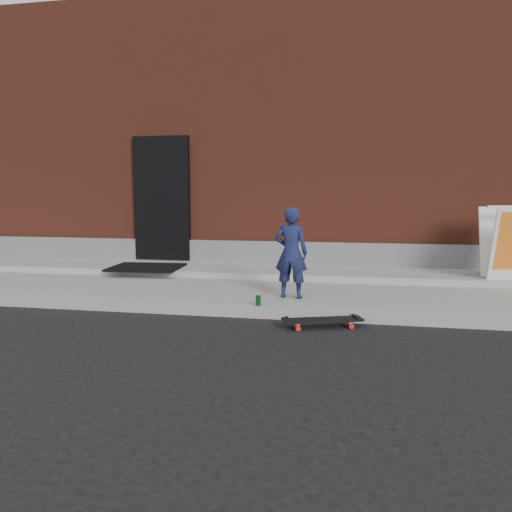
% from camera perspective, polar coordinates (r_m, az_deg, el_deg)
% --- Properties ---
extents(ground, '(80.00, 80.00, 0.00)m').
position_cam_1_polar(ground, '(5.99, 2.56, -7.28)').
color(ground, black).
rests_on(ground, ground).
extents(sidewalk, '(20.00, 3.00, 0.15)m').
position_cam_1_polar(sidewalk, '(7.42, 4.27, -3.88)').
color(sidewalk, gray).
rests_on(sidewalk, ground).
extents(apron, '(20.00, 1.20, 0.10)m').
position_cam_1_polar(apron, '(8.28, 5.01, -1.86)').
color(apron, '#979791').
rests_on(apron, sidewalk).
extents(building, '(20.00, 8.10, 5.00)m').
position_cam_1_polar(building, '(12.80, 7.33, 11.59)').
color(building, maroon).
rests_on(building, ground).
extents(child, '(0.45, 0.31, 1.18)m').
position_cam_1_polar(child, '(6.41, 4.03, 0.38)').
color(child, '#181E44').
rests_on(child, sidewalk).
extents(skateboard, '(0.90, 0.50, 0.10)m').
position_cam_1_polar(skateboard, '(5.67, 7.61, -7.32)').
color(skateboard, red).
rests_on(skateboard, ground).
extents(pizza_sign, '(0.72, 0.83, 1.07)m').
position_cam_1_polar(pizza_sign, '(8.10, 26.96, 1.37)').
color(pizza_sign, silver).
rests_on(pizza_sign, apron).
extents(soda_can, '(0.08, 0.08, 0.12)m').
position_cam_1_polar(soda_can, '(6.03, 0.27, -5.12)').
color(soda_can, '#1A8533').
rests_on(soda_can, sidewalk).
extents(doormat, '(1.22, 1.01, 0.03)m').
position_cam_1_polar(doormat, '(8.55, -12.41, -1.26)').
color(doormat, black).
rests_on(doormat, apron).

